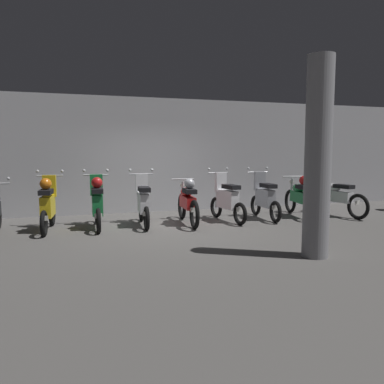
% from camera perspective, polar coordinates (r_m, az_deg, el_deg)
% --- Properties ---
extents(ground_plane, '(80.00, 80.00, 0.00)m').
position_cam_1_polar(ground_plane, '(8.56, -3.34, -5.34)').
color(ground_plane, '#565451').
extents(back_wall, '(17.24, 0.30, 3.17)m').
position_cam_1_polar(back_wall, '(10.85, -6.60, 5.46)').
color(back_wall, '#ADADB2').
rests_on(back_wall, ground).
extents(motorbike_slot_2, '(0.59, 1.68, 1.29)m').
position_cam_1_polar(motorbike_slot_2, '(8.71, -20.75, -1.74)').
color(motorbike_slot_2, black).
rests_on(motorbike_slot_2, ground).
extents(motorbike_slot_3, '(0.59, 1.68, 1.29)m').
position_cam_1_polar(motorbike_slot_3, '(8.69, -13.99, -1.54)').
color(motorbike_slot_3, black).
rests_on(motorbike_slot_3, ground).
extents(motorbike_slot_4, '(0.59, 1.68, 1.29)m').
position_cam_1_polar(motorbike_slot_4, '(8.80, -7.28, -1.58)').
color(motorbike_slot_4, black).
rests_on(motorbike_slot_4, ground).
extents(motorbike_slot_5, '(0.56, 1.95, 1.08)m').
position_cam_1_polar(motorbike_slot_5, '(8.92, -0.66, -1.44)').
color(motorbike_slot_5, black).
rests_on(motorbike_slot_5, ground).
extents(motorbike_slot_6, '(0.59, 1.68, 1.29)m').
position_cam_1_polar(motorbike_slot_6, '(9.34, 5.20, -1.12)').
color(motorbike_slot_6, black).
rests_on(motorbike_slot_6, ground).
extents(motorbike_slot_7, '(0.59, 1.68, 1.29)m').
position_cam_1_polar(motorbike_slot_7, '(9.79, 10.78, -0.87)').
color(motorbike_slot_7, black).
rests_on(motorbike_slot_7, ground).
extents(motorbike_slot_8, '(0.56, 1.94, 1.08)m').
position_cam_1_polar(motorbike_slot_8, '(10.29, 15.88, -0.67)').
color(motorbike_slot_8, black).
rests_on(motorbike_slot_8, ground).
extents(motorbike_slot_9, '(0.59, 1.94, 1.03)m').
position_cam_1_polar(motorbike_slot_9, '(10.77, 20.85, -0.74)').
color(motorbike_slot_9, black).
rests_on(motorbike_slot_9, ground).
extents(support_pillar, '(0.42, 0.42, 3.17)m').
position_cam_1_polar(support_pillar, '(6.34, 18.31, 4.81)').
color(support_pillar, gray).
rests_on(support_pillar, ground).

